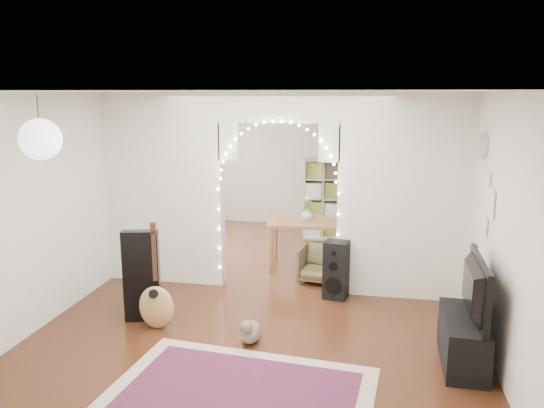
% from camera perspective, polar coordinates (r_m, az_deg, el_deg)
% --- Properties ---
extents(floor, '(7.50, 7.50, 0.00)m').
position_cam_1_polar(floor, '(7.58, 0.72, -8.91)').
color(floor, black).
rests_on(floor, ground).
extents(ceiling, '(5.00, 7.50, 0.02)m').
position_cam_1_polar(ceiling, '(7.10, 0.78, 11.95)').
color(ceiling, white).
rests_on(ceiling, wall_back).
extents(wall_back, '(5.00, 0.02, 2.70)m').
position_cam_1_polar(wall_back, '(10.89, 4.20, 4.73)').
color(wall_back, silver).
rests_on(wall_back, floor).
extents(wall_front, '(5.00, 0.02, 2.70)m').
position_cam_1_polar(wall_front, '(3.71, -9.52, -9.37)').
color(wall_front, silver).
rests_on(wall_front, floor).
extents(wall_left, '(0.02, 7.50, 2.70)m').
position_cam_1_polar(wall_left, '(8.03, -17.11, 1.73)').
color(wall_left, silver).
rests_on(wall_left, floor).
extents(wall_right, '(0.02, 7.50, 2.70)m').
position_cam_1_polar(wall_right, '(7.22, 20.67, 0.41)').
color(wall_right, silver).
rests_on(wall_right, floor).
extents(divider_wall, '(5.00, 0.20, 2.70)m').
position_cam_1_polar(divider_wall, '(7.21, 0.75, 1.76)').
color(divider_wall, silver).
rests_on(divider_wall, floor).
extents(fairy_lights, '(1.64, 0.04, 1.60)m').
position_cam_1_polar(fairy_lights, '(7.06, 0.57, 2.58)').
color(fairy_lights, '#FFEABF').
rests_on(fairy_lights, divider_wall).
extents(window, '(0.04, 1.20, 1.40)m').
position_cam_1_polar(window, '(9.61, -12.03, 4.47)').
color(window, white).
rests_on(window, wall_left).
extents(wall_clock, '(0.03, 0.31, 0.31)m').
position_cam_1_polar(wall_clock, '(6.53, 21.84, 5.86)').
color(wall_clock, white).
rests_on(wall_clock, wall_right).
extents(picture_frames, '(0.02, 0.50, 0.70)m').
position_cam_1_polar(picture_frames, '(6.23, 22.11, -0.01)').
color(picture_frames, white).
rests_on(picture_frames, wall_right).
extents(paper_lantern, '(0.40, 0.40, 0.40)m').
position_cam_1_polar(paper_lantern, '(5.57, -23.64, 6.39)').
color(paper_lantern, white).
rests_on(paper_lantern, ceiling).
extents(ceiling_fan, '(1.10, 1.10, 0.30)m').
position_cam_1_polar(ceiling_fan, '(9.08, 3.00, 10.00)').
color(ceiling_fan, '#B37E3B').
rests_on(ceiling_fan, ceiling).
extents(area_rug, '(2.54, 2.01, 0.02)m').
position_cam_1_polar(area_rug, '(5.05, -3.89, -20.15)').
color(area_rug, maroon).
rests_on(area_rug, floor).
extents(guitar_case, '(0.44, 0.24, 1.11)m').
position_cam_1_polar(guitar_case, '(6.54, -13.85, -7.54)').
color(guitar_case, black).
rests_on(guitar_case, floor).
extents(acoustic_guitar, '(0.45, 0.30, 1.07)m').
position_cam_1_polar(acoustic_guitar, '(6.30, -12.38, -9.04)').
color(acoustic_guitar, '#B08446').
rests_on(acoustic_guitar, floor).
extents(tabby_cat, '(0.26, 0.51, 0.34)m').
position_cam_1_polar(tabby_cat, '(5.95, -2.35, -13.51)').
color(tabby_cat, brown).
rests_on(tabby_cat, floor).
extents(floor_speaker, '(0.35, 0.32, 0.78)m').
position_cam_1_polar(floor_speaker, '(7.13, 6.91, -7.06)').
color(floor_speaker, black).
rests_on(floor_speaker, floor).
extents(media_console, '(0.43, 1.01, 0.50)m').
position_cam_1_polar(media_console, '(5.82, 19.86, -13.61)').
color(media_console, black).
rests_on(media_console, floor).
extents(tv, '(0.17, 1.08, 0.62)m').
position_cam_1_polar(tv, '(5.61, 20.26, -8.43)').
color(tv, black).
rests_on(tv, media_console).
extents(bookcase, '(1.52, 0.63, 1.52)m').
position_cam_1_polar(bookcase, '(9.98, 7.69, 0.57)').
color(bookcase, '#C6AC8F').
rests_on(bookcase, floor).
extents(dining_table, '(1.26, 0.90, 0.76)m').
position_cam_1_polar(dining_table, '(8.25, 3.81, -2.26)').
color(dining_table, brown).
rests_on(dining_table, floor).
extents(flower_vase, '(0.20, 0.20, 0.19)m').
position_cam_1_polar(flower_vase, '(8.21, 3.82, -1.11)').
color(flower_vase, silver).
rests_on(flower_vase, dining_table).
extents(dining_chair_left, '(0.62, 0.64, 0.52)m').
position_cam_1_polar(dining_chair_left, '(7.76, 5.19, -6.45)').
color(dining_chair_left, brown).
rests_on(dining_chair_left, floor).
extents(dining_chair_right, '(0.72, 0.73, 0.51)m').
position_cam_1_polar(dining_chair_right, '(10.15, 9.05, -2.19)').
color(dining_chair_right, brown).
rests_on(dining_chair_right, floor).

